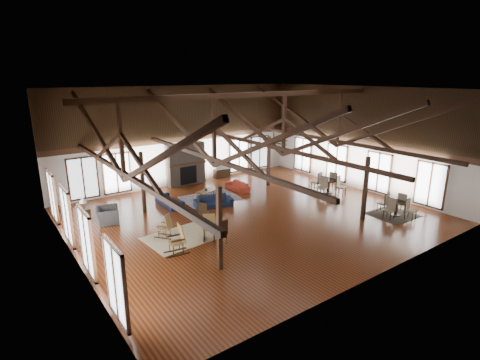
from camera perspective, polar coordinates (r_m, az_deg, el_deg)
floor at (r=18.31m, az=1.63°, el=-5.44°), size 16.00×16.00×0.00m
ceiling at (r=17.08m, az=1.79°, el=13.67°), size 16.00×14.00×0.02m
wall_back at (r=23.32m, az=-8.81°, el=6.66°), size 16.00×0.02×6.00m
wall_front at (r=12.78m, az=21.04°, el=-1.81°), size 16.00×0.02×6.00m
wall_left at (r=14.25m, az=-24.87°, el=-0.47°), size 0.02×14.00×6.00m
wall_right at (r=23.10m, az=17.82°, el=6.01°), size 0.02×14.00×6.00m
roof_truss at (r=17.26m, az=1.73°, el=7.12°), size 15.60×14.07×3.14m
post_grid at (r=17.81m, az=1.67°, el=-0.86°), size 8.16×7.16×3.05m
fireplace at (r=23.36m, az=-8.27°, el=2.42°), size 2.50×0.69×2.60m
ceiling_fan at (r=16.85m, az=5.15°, el=5.83°), size 1.60×1.60×0.75m
sofa_navy_front at (r=19.47m, az=-4.07°, el=-3.25°), size 2.11×1.26×0.58m
sofa_navy_left at (r=19.95m, az=-10.71°, el=-3.02°), size 2.00×0.81×0.58m
sofa_orange at (r=22.14m, az=-0.38°, el=-0.95°), size 1.71×0.69×0.50m
coffee_table at (r=20.67m, az=-5.03°, el=-1.74°), size 1.39×1.00×0.48m
vase at (r=20.57m, az=-5.20°, el=-1.41°), size 0.18×0.18×0.17m
armchair at (r=18.38m, az=-19.54°, el=-5.08°), size 1.35×1.25×0.73m
side_table_lamp at (r=18.88m, az=-22.64°, el=-4.56°), size 0.47×0.47×1.21m
rocking_chair_a at (r=16.09m, az=-11.19°, el=-6.97°), size 0.83×0.89×1.03m
rocking_chair_b at (r=15.67m, az=-4.75°, el=-7.14°), size 0.86×1.01×1.15m
rocking_chair_c at (r=14.65m, az=-9.32°, el=-8.95°), size 0.96×0.59×1.17m
side_chair_a at (r=17.39m, az=-5.63°, el=-4.69°), size 0.58×0.58×0.98m
side_chair_b at (r=15.11m, az=-2.81°, el=-7.66°), size 0.47×0.47×1.07m
cafe_table_near at (r=19.69m, az=22.75°, el=-3.65°), size 1.91×1.91×0.98m
cafe_table_far at (r=22.23m, az=13.35°, el=-0.54°), size 2.12×2.12×1.08m
cup_near at (r=19.57m, az=22.68°, el=-2.93°), size 0.13×0.13×0.10m
cup_far at (r=22.17m, az=13.17°, el=0.20°), size 0.14×0.14×0.09m
tv_console at (r=24.97m, az=-2.78°, el=1.04°), size 1.10×0.41×0.55m
television at (r=24.85m, az=-2.71°, el=2.33°), size 1.05×0.28×0.60m
rug_tan at (r=16.13m, az=-9.03°, el=-8.67°), size 2.98×2.43×0.01m
rug_navy at (r=20.87m, az=-4.65°, el=-2.76°), size 3.13×2.45×0.01m
rug_dark at (r=19.86m, az=22.23°, el=-4.92°), size 2.14×1.95×0.01m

